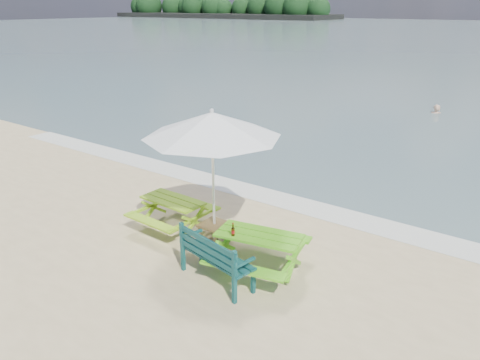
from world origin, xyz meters
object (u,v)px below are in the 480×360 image
Objects in this scene: park_bench at (217,267)px; beer_bottle at (233,232)px; picnic_table_right at (259,253)px; swimmer at (434,123)px; picnic_table_left at (173,214)px; side_table at (214,231)px; patio_umbrella at (212,125)px.

beer_bottle is at bearing 84.54° from park_bench.
swimmer is at bearing 93.70° from picnic_table_right.
picnic_table_left reaches higher than side_table.
side_table is at bearing 130.87° from park_bench.
picnic_table_left is 1.03× the size of park_bench.
beer_bottle is at bearing -17.22° from picnic_table_left.
picnic_table_right is at bearing 62.46° from park_bench.
patio_umbrella is 15.88m from swimmer.
picnic_table_right is at bearing -86.30° from swimmer.
side_table is 2.29m from patio_umbrella.
picnic_table_left is 1.08m from side_table.
patio_umbrella reaches higher than park_bench.
picnic_table_left is 2.53m from picnic_table_right.
park_bench is 0.69m from beer_bottle.
park_bench is 2.72m from patio_umbrella.
patio_umbrella is at bearing 180.00° from side_table.
picnic_table_right is 1.27× the size of park_bench.
swimmer is (0.41, 15.60, -2.94)m from patio_umbrella.
swimmer is (-0.65, 16.82, -0.75)m from park_bench.
picnic_table_right reaches higher than picnic_table_left.
picnic_table_left is 0.96× the size of swimmer.
park_bench is at bearing -117.54° from picnic_table_right.
swimmer reaches higher than side_table.
swimmer is at bearing 92.20° from park_bench.
picnic_table_left reaches higher than swimmer.
picnic_table_right is 3.60× the size of side_table.
picnic_table_left is 2.41m from patio_umbrella.
side_table is (1.07, 0.12, -0.14)m from picnic_table_left.
patio_umbrella is at bearing 6.50° from picnic_table_left.
side_table is (-1.44, 0.47, -0.17)m from picnic_table_right.
picnic_table_right is 0.85m from park_bench.
beer_bottle is (0.04, 0.43, 0.54)m from park_bench.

